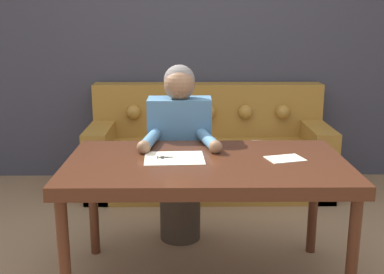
{
  "coord_description": "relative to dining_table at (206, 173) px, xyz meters",
  "views": [
    {
      "loc": [
        -0.07,
        -2.5,
        1.51
      ],
      "look_at": [
        -0.04,
        0.15,
        0.84
      ],
      "focal_mm": 45.0,
      "sensor_mm": 36.0,
      "label": 1
    }
  ],
  "objects": [
    {
      "name": "scissors",
      "position": [
        -0.21,
        0.05,
        0.07
      ],
      "size": [
        0.2,
        0.07,
        0.01
      ],
      "color": "silver",
      "rests_on": "dining_table"
    },
    {
      "name": "pattern_paper_main",
      "position": [
        -0.18,
        0.04,
        0.07
      ],
      "size": [
        0.34,
        0.28,
        0.0
      ],
      "color": "beige",
      "rests_on": "dining_table"
    },
    {
      "name": "dining_table",
      "position": [
        0.0,
        0.0,
        0.0
      ],
      "size": [
        1.54,
        0.87,
        0.74
      ],
      "color": "#472314",
      "rests_on": "ground_plane"
    },
    {
      "name": "person",
      "position": [
        -0.15,
        0.58,
        -0.06
      ],
      "size": [
        0.49,
        0.63,
        1.21
      ],
      "color": "#33281E",
      "rests_on": "ground_plane"
    },
    {
      "name": "pattern_paper_offcut",
      "position": [
        0.44,
        0.02,
        0.07
      ],
      "size": [
        0.23,
        0.19,
        0.0
      ],
      "color": "beige",
      "rests_on": "dining_table"
    },
    {
      "name": "wall_back",
      "position": [
        -0.04,
        1.99,
        0.63
      ],
      "size": [
        8.0,
        0.06,
        2.6
      ],
      "color": "#383842",
      "rests_on": "ground_plane"
    },
    {
      "name": "couch",
      "position": [
        0.08,
        1.6,
        -0.35
      ],
      "size": [
        2.07,
        0.79,
        0.92
      ],
      "color": "olive",
      "rests_on": "ground_plane"
    }
  ]
}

